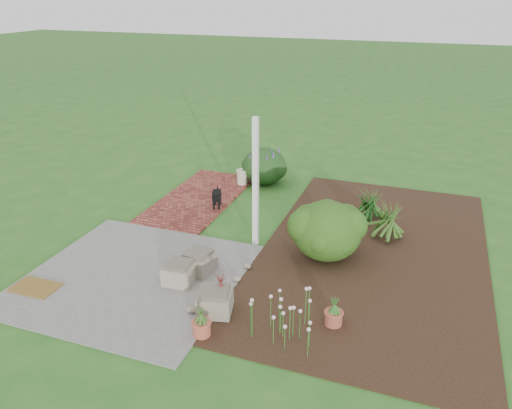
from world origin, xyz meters
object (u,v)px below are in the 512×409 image
(cream_ceramic_urn, at_px, (242,177))
(evergreen_shrub, at_px, (327,229))
(stone_trough_near, at_px, (215,302))
(black_dog, at_px, (217,196))

(cream_ceramic_urn, distance_m, evergreen_shrub, 3.96)
(stone_trough_near, height_order, evergreen_shrub, evergreen_shrub)
(black_dog, height_order, cream_ceramic_urn, black_dog)
(cream_ceramic_urn, xyz_separation_m, evergreen_shrub, (2.75, -2.83, 0.35))
(black_dog, relative_size, cream_ceramic_urn, 1.56)
(stone_trough_near, bearing_deg, black_dog, 113.60)
(stone_trough_near, distance_m, cream_ceramic_urn, 5.35)
(cream_ceramic_urn, bearing_deg, black_dog, -89.70)
(evergreen_shrub, bearing_deg, cream_ceramic_urn, 134.14)
(cream_ceramic_urn, relative_size, evergreen_shrub, 0.28)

